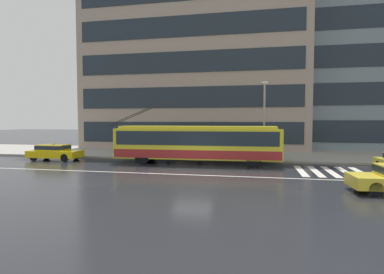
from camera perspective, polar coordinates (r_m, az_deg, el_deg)
The scene contains 17 objects.
ground_plane at distance 19.76m, azimuth 0.09°, elevation -6.39°, with size 160.00×160.00×0.00m, color black.
sidewalk_slab at distance 29.82m, azimuth 3.99°, elevation -3.05°, with size 80.00×10.00×0.14m, color gray.
crosswalk_stripe_edge_near at distance 21.22m, azimuth 19.44°, elevation -5.90°, with size 0.44×4.40×0.01m, color beige.
crosswalk_stripe_inner_a at distance 21.36m, azimuth 21.85°, elevation -5.88°, with size 0.44×4.40×0.01m, color beige.
crosswalk_stripe_center at distance 21.54m, azimuth 24.22°, elevation -5.86°, with size 0.44×4.40×0.01m, color beige.
crosswalk_stripe_inner_b at distance 21.76m, azimuth 26.54°, elevation -5.83°, with size 0.44×4.40×0.01m, color beige.
crosswalk_stripe_edge_far at distance 22.01m, azimuth 28.81°, elevation -5.78°, with size 0.44×4.40×0.01m, color beige.
lane_centre_line at distance 18.60m, azimuth -0.64°, elevation -6.97°, with size 72.00×0.14×0.01m, color silver.
trolleybus at distance 23.25m, azimuth 0.97°, elevation -1.08°, with size 13.21×2.89×4.69m.
taxi_queued_behind_bus at distance 27.78m, azimuth -24.05°, elevation -2.45°, with size 4.26×1.78×1.39m.
bus_shelter at distance 27.17m, azimuth 0.56°, elevation 0.47°, with size 4.06×1.62×2.52m.
pedestrian_at_shelter at distance 27.56m, azimuth 1.43°, elevation -1.39°, with size 0.39×0.39×1.63m.
pedestrian_approaching_curb at distance 26.54m, azimuth 8.37°, elevation -1.68°, with size 0.37×0.37×1.57m.
pedestrian_walking_past at distance 26.53m, azimuth 4.38°, elevation -0.31°, with size 0.98×0.98×1.96m.
pedestrian_waiting_by_pole at distance 26.52m, azimuth -4.53°, elevation -0.41°, with size 1.32×1.32×1.92m.
street_lamp at distance 24.92m, azimuth 13.19°, elevation 4.31°, with size 0.60×0.32×6.16m.
office_tower_corner_left at distance 39.85m, azimuth 1.16°, elevation 14.57°, with size 25.23×14.27×22.35m.
Camera 1 is at (3.83, -19.11, 3.26)m, focal length 28.92 mm.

